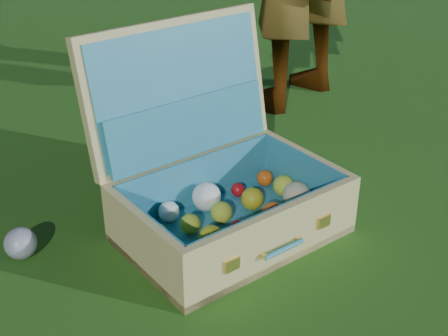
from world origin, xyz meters
TOP-DOWN VIEW (x-y plane):
  - ground at (0.00, 0.00)m, footprint 60.00×60.00m
  - stray_ball at (-0.54, 0.04)m, footprint 0.08×0.08m
  - suitcase at (-0.06, 0.06)m, footprint 0.64×0.60m

SIDE VIEW (x-z plane):
  - ground at x=0.00m, z-range 0.00..0.00m
  - stray_ball at x=-0.54m, z-range 0.00..0.08m
  - suitcase at x=-0.06m, z-range -0.11..0.38m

